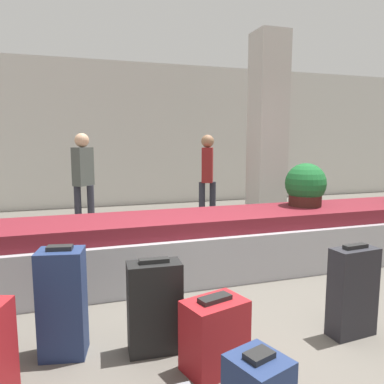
% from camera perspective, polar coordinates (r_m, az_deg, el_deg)
% --- Properties ---
extents(ground_plane, '(18.00, 18.00, 0.00)m').
position_cam_1_polar(ground_plane, '(3.17, 7.71, -19.85)').
color(ground_plane, '#59544C').
extents(back_wall, '(18.00, 0.06, 3.20)m').
position_cam_1_polar(back_wall, '(8.64, -9.76, 8.58)').
color(back_wall, beige).
rests_on(back_wall, ground_plane).
extents(carousel, '(8.49, 1.00, 0.67)m').
position_cam_1_polar(carousel, '(4.19, -0.00, -8.11)').
color(carousel, '#9E9EA3').
rests_on(carousel, ground_plane).
extents(pillar, '(0.51, 0.51, 3.20)m').
position_cam_1_polar(pillar, '(6.37, 11.41, 8.85)').
color(pillar, beige).
rests_on(pillar, ground_plane).
extents(suitcase_1, '(0.37, 0.20, 0.71)m').
position_cam_1_polar(suitcase_1, '(3.16, 23.28, -13.78)').
color(suitcase_1, '#232328').
rests_on(suitcase_1, ground_plane).
extents(suitcase_4, '(0.38, 0.22, 0.67)m').
position_cam_1_polar(suitcase_4, '(2.73, -5.71, -17.02)').
color(suitcase_4, black).
rests_on(suitcase_4, ground_plane).
extents(suitcase_5, '(0.34, 0.28, 0.78)m').
position_cam_1_polar(suitcase_5, '(2.79, -19.14, -15.67)').
color(suitcase_5, navy).
rests_on(suitcase_5, ground_plane).
extents(suitcase_6, '(0.45, 0.36, 0.50)m').
position_cam_1_polar(suitcase_6, '(2.57, 3.46, -20.92)').
color(suitcase_6, maroon).
rests_on(suitcase_6, ground_plane).
extents(potted_plant_0, '(0.50, 0.50, 0.53)m').
position_cam_1_polar(potted_plant_0, '(4.83, 16.91, 0.90)').
color(potted_plant_0, '#381914').
rests_on(potted_plant_0, carousel).
extents(traveler_0, '(0.35, 0.36, 1.59)m').
position_cam_1_polar(traveler_0, '(6.18, -16.25, 2.59)').
color(traveler_0, '#282833').
rests_on(traveler_0, ground_plane).
extents(traveler_1, '(0.31, 0.37, 1.57)m').
position_cam_1_polar(traveler_1, '(6.50, 2.37, 3.03)').
color(traveler_1, '#282833').
rests_on(traveler_1, ground_plane).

